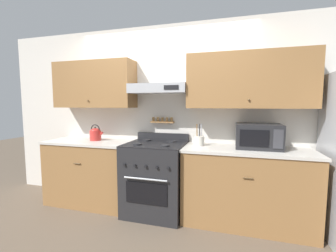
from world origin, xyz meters
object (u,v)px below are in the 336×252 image
(stove_range, at_px, (156,178))
(utensil_crock, at_px, (199,140))
(microwave, at_px, (258,136))
(tea_kettle, at_px, (96,134))

(stove_range, relative_size, utensil_crock, 3.72)
(microwave, bearing_deg, stove_range, -175.65)
(stove_range, bearing_deg, utensil_crock, 7.99)
(stove_range, relative_size, tea_kettle, 4.39)
(stove_range, distance_m, utensil_crock, 0.76)
(tea_kettle, height_order, utensil_crock, utensil_crock)
(stove_range, height_order, tea_kettle, tea_kettle)
(microwave, bearing_deg, tea_kettle, -179.54)
(stove_range, distance_m, tea_kettle, 1.10)
(stove_range, relative_size, microwave, 2.01)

